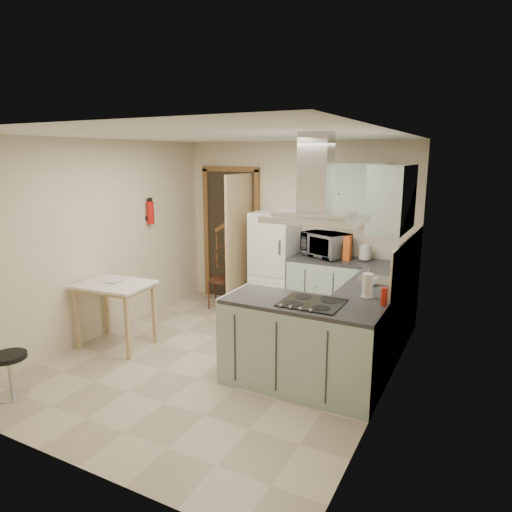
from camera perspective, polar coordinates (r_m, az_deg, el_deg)
The scene contains 28 objects.
floor at distance 5.40m, azimuth -4.08°, elevation -12.74°, with size 4.20×4.20×0.00m, color #BAAA91.
ceiling at distance 4.89m, azimuth -4.55°, elevation 14.82°, with size 4.20×4.20×0.00m, color silver.
back_wall at distance 6.84m, azimuth 4.97°, elevation 3.61°, with size 3.60×3.60×0.00m, color beige.
left_wall at distance 6.12m, azimuth -18.81°, elevation 1.95°, with size 4.20×4.20×0.00m, color beige.
right_wall at distance 4.35m, azimuth 16.33°, elevation -1.95°, with size 4.20×4.20×0.00m, color beige.
doorway at distance 7.33m, azimuth -3.11°, elevation 2.65°, with size 1.10×0.12×2.10m, color brown.
fridge at distance 6.75m, azimuth 2.35°, elevation -0.80°, with size 0.60×0.60×1.50m, color white.
counter_back at distance 6.52m, azimuth 9.20°, elevation -4.16°, with size 1.08×0.60×0.90m, color #9EB2A0.
counter_right at distance 5.69m, azimuth 15.13°, elevation -6.91°, with size 0.60×1.95×0.90m, color #9EB2A0.
splashback at distance 6.55m, azimuth 12.70°, elevation 2.07°, with size 1.68×0.02×0.50m, color beige.
wall_cabinet_back at distance 6.31m, azimuth 12.53°, elevation 8.11°, with size 0.85×0.35×0.70m, color #9EB2A0.
wall_cabinet_right at distance 5.11m, azimuth 16.71°, elevation 6.94°, with size 0.35×0.90×0.70m, color #9EB2A0.
peninsula at distance 4.65m, azimuth 5.69°, elevation -11.00°, with size 1.55×0.65×0.90m, color #9EB2A0.
hob at distance 4.45m, azimuth 7.01°, elevation -5.82°, with size 0.58×0.50×0.01m, color black.
extractor_hood at distance 4.27m, azimuth 7.30°, elevation 4.62°, with size 0.90×0.55×0.10m, color silver.
sink at distance 5.40m, azimuth 14.99°, elevation -2.91°, with size 0.45×0.40×0.01m, color silver.
fire_extinguisher at distance 6.69m, azimuth -13.05°, elevation 5.30°, with size 0.10×0.10×0.32m, color #B2140F.
drop_leaf_table at distance 5.84m, azimuth -17.05°, elevation -7.05°, with size 0.85×0.64×0.80m, color tan.
bentwood_chair at distance 7.03m, azimuth -4.38°, elevation -3.02°, with size 0.38×0.38×0.85m, color #472817.
stool at distance 5.13m, azimuth -28.31°, elevation -12.96°, with size 0.33×0.33×0.44m, color black.
microwave at distance 6.48m, azimuth 8.69°, elevation 1.41°, with size 0.62×0.42×0.34m, color black.
kettle at distance 6.34m, azimuth 13.48°, elevation 0.47°, with size 0.16×0.16×0.23m, color silver.
cereal_box at distance 6.36m, azimuth 11.39°, elevation 1.06°, with size 0.09×0.22×0.33m, color #E35A1A.
soap_bottle at distance 5.81m, azimuth 17.13°, elevation -1.03°, with size 0.09×0.09×0.19m, color silver.
paper_towel at distance 4.70m, azimuth 13.78°, elevation -3.54°, with size 0.10×0.10×0.26m, color silver.
cup at distance 5.17m, azimuth 14.40°, elevation -3.12°, with size 0.11×0.11×0.08m, color silver.
red_bottle at distance 4.51m, azimuth 15.72°, elevation -4.90°, with size 0.06×0.06×0.17m, color #AF200F.
book at distance 5.84m, azimuth -18.09°, elevation -2.48°, with size 0.17×0.23×0.10m, color brown.
Camera 1 is at (2.58, -4.15, 2.29)m, focal length 32.00 mm.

